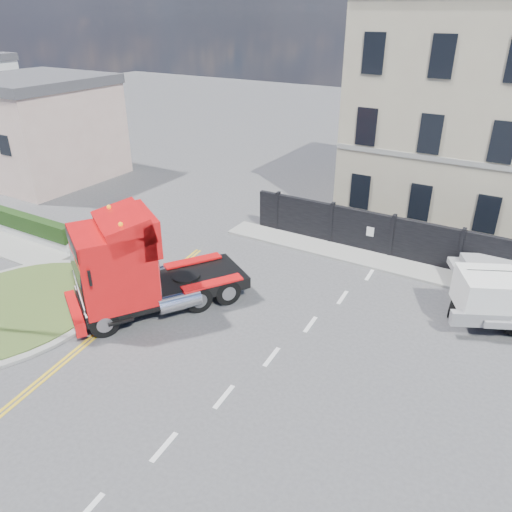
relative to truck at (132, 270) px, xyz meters
The scene contains 9 objects.
ground 3.44m from the truck, 11.44° to the left, with size 120.00×120.00×0.00m, color #424244.
traffic_island 5.08m from the truck, 149.62° to the right, with size 6.80×6.80×0.17m.
hedge_wall 10.39m from the truck, 168.38° to the left, with size 8.00×0.55×1.35m.
seaside_bldg_pink 19.66m from the truck, 150.77° to the left, with size 8.00×8.00×6.00m, color beige.
hoarding_fence 13.47m from the truck, 45.47° to the left, with size 18.80×0.25×2.00m.
georgian_building 19.66m from the truck, 62.54° to the left, with size 12.30×10.30×12.80m.
pavement_far 12.54m from the truck, 44.37° to the left, with size 20.00×1.60×0.12m, color gray.
truck is the anchor object (origin of this frame).
flatbed_pickup 13.13m from the truck, 28.92° to the left, with size 3.99×5.54×2.09m.
Camera 1 is at (9.41, -12.16, 10.45)m, focal length 35.00 mm.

